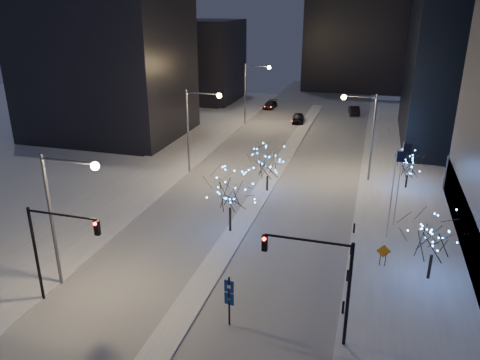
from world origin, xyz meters
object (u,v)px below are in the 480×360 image
at_px(car_far, 270,105).
at_px(holiday_tree_plaza_far, 409,165).
at_px(street_lamp_w_mid, 196,121).
at_px(holiday_tree_plaza_near, 435,236).
at_px(holiday_tree_median_near, 230,190).
at_px(street_lamp_w_far, 251,86).
at_px(traffic_signal_west, 53,241).
at_px(traffic_signal_east, 322,274).
at_px(street_lamp_east, 365,126).
at_px(holiday_tree_median_far, 268,162).
at_px(street_lamp_w_near, 62,204).
at_px(car_mid, 354,110).
at_px(construction_sign, 383,253).
at_px(car_near, 298,118).
at_px(wayfinding_sign, 229,296).

xyz_separation_m(car_far, holiday_tree_plaza_far, (23.73, -36.59, 2.06)).
bearing_deg(street_lamp_w_mid, holiday_tree_plaza_near, -34.21).
bearing_deg(holiday_tree_median_near, holiday_tree_plaza_near, -11.11).
distance_m(street_lamp_w_far, traffic_signal_west, 52.04).
xyz_separation_m(traffic_signal_east, holiday_tree_plaza_near, (7.02, 9.07, -1.13)).
xyz_separation_m(street_lamp_east, holiday_tree_median_far, (-9.58, -6.39, -3.02)).
distance_m(street_lamp_w_far, holiday_tree_median_near, 39.68).
distance_m(street_lamp_w_near, street_lamp_w_far, 50.00).
height_order(traffic_signal_west, holiday_tree_plaza_far, traffic_signal_west).
height_order(car_mid, construction_sign, construction_sign).
height_order(holiday_tree_plaza_near, holiday_tree_plaza_far, holiday_tree_plaza_near).
relative_size(traffic_signal_east, holiday_tree_median_far, 1.22).
relative_size(street_lamp_w_far, car_near, 2.12).
xyz_separation_m(car_near, construction_sign, (14.16, -44.38, 0.45)).
bearing_deg(car_mid, holiday_tree_plaza_near, 89.89).
bearing_deg(traffic_signal_west, car_mid, 76.27).
bearing_deg(car_near, car_far, 118.73).
bearing_deg(traffic_signal_west, street_lamp_w_mid, 91.06).
relative_size(car_far, holiday_tree_median_far, 0.83).
bearing_deg(traffic_signal_west, holiday_tree_plaza_near, 22.43).
bearing_deg(traffic_signal_west, construction_sign, 27.42).
xyz_separation_m(street_lamp_w_near, street_lamp_east, (19.02, 28.00, -0.05)).
relative_size(street_lamp_w_near, holiday_tree_plaza_far, 2.48).
xyz_separation_m(wayfinding_sign, construction_sign, (9.35, 10.00, -0.94)).
xyz_separation_m(street_lamp_w_mid, holiday_tree_median_far, (9.44, -3.39, -3.07)).
bearing_deg(street_lamp_east, car_far, 117.95).
bearing_deg(traffic_signal_east, car_far, 105.30).
relative_size(holiday_tree_plaza_far, construction_sign, 2.20).
bearing_deg(holiday_tree_median_far, traffic_signal_east, -69.53).
bearing_deg(street_lamp_w_near, street_lamp_w_mid, 90.00).
bearing_deg(traffic_signal_east, holiday_tree_plaza_near, 52.26).
height_order(street_lamp_w_near, car_near, street_lamp_w_near).
xyz_separation_m(holiday_tree_plaza_near, holiday_tree_plaza_far, (-0.90, 18.69, -0.87)).
relative_size(street_lamp_east, holiday_tree_plaza_far, 2.48).
height_order(holiday_tree_median_far, construction_sign, holiday_tree_median_far).
relative_size(street_lamp_w_near, car_near, 2.12).
bearing_deg(street_lamp_w_near, traffic_signal_west, -76.04).
bearing_deg(car_mid, street_lamp_east, 85.45).
xyz_separation_m(car_near, holiday_tree_median_far, (2.00, -31.72, 2.62)).
bearing_deg(street_lamp_east, traffic_signal_west, -121.69).
bearing_deg(holiday_tree_plaza_near, holiday_tree_plaza_far, 92.76).
xyz_separation_m(car_mid, holiday_tree_median_far, (-6.80, -40.79, 2.62)).
bearing_deg(street_lamp_w_mid, holiday_tree_median_far, -19.77).
distance_m(holiday_tree_median_near, wayfinding_sign, 13.08).
bearing_deg(street_lamp_w_far, street_lamp_w_near, -90.00).
height_order(holiday_tree_median_far, holiday_tree_plaza_far, holiday_tree_median_far).
height_order(street_lamp_w_far, holiday_tree_median_far, street_lamp_w_far).
bearing_deg(traffic_signal_east, wayfinding_sign, -179.41).
relative_size(street_lamp_east, traffic_signal_east, 1.43).
bearing_deg(street_lamp_w_far, street_lamp_w_mid, -90.00).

